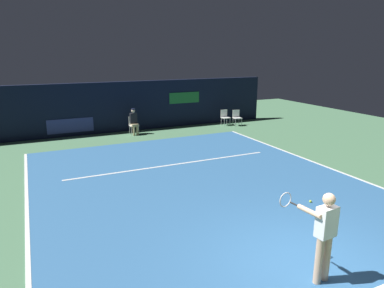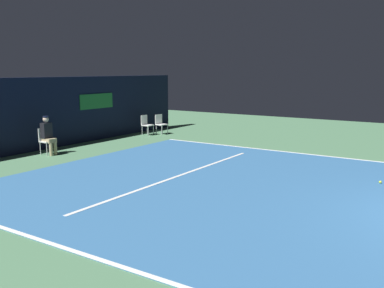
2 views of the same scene
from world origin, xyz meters
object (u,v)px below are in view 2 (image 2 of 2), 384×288
Objects in this scene: courtside_chair_far at (146,124)px; line_judge_on_chair at (48,135)px; courtside_chair_near at (161,123)px; tennis_ball at (380,182)px.

line_judge_on_chair is at bearing -179.03° from courtside_chair_far.
line_judge_on_chair is 1.50× the size of courtside_chair_near.
courtside_chair_far is 12.94× the size of tennis_ball.
courtside_chair_near is (5.94, -0.27, -0.18)m from line_judge_on_chair.
courtside_chair_near is 10.65m from tennis_ball.
tennis_ball is at bearing -107.66° from courtside_chair_far.
line_judge_on_chair is 5.95m from courtside_chair_near.
courtside_chair_near is at bearing -2.65° from line_judge_on_chair.
line_judge_on_chair is 5.38m from courtside_chair_far.
line_judge_on_chair reaches higher than courtside_chair_far.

